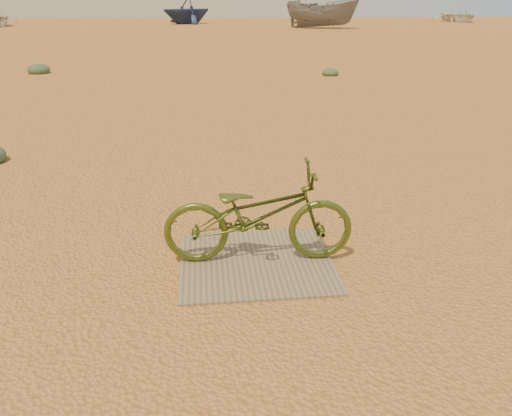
{
  "coord_description": "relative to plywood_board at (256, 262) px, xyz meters",
  "views": [
    {
      "loc": [
        -0.98,
        -4.21,
        2.22
      ],
      "look_at": [
        -0.55,
        -0.25,
        0.54
      ],
      "focal_mm": 35.0,
      "sensor_mm": 36.0,
      "label": 1
    }
  ],
  "objects": [
    {
      "name": "kale_c",
      "position": [
        -5.56,
        13.01,
        -0.01
      ],
      "size": [
        0.69,
        0.69,
        0.38
      ],
      "primitive_type": "ellipsoid",
      "color": "#4A6243",
      "rests_on": "ground"
    },
    {
      "name": "boat_far_right",
      "position": [
        25.49,
        46.99,
        0.53
      ],
      "size": [
        3.79,
        5.29,
        1.09
      ],
      "primitive_type": "imported",
      "rotation": [
        0.0,
        0.0,
        0.01
      ],
      "color": "silver",
      "rests_on": "ground"
    },
    {
      "name": "ground",
      "position": [
        0.55,
        0.25,
        -0.01
      ],
      "size": [
        120.0,
        120.0,
        0.0
      ],
      "primitive_type": "plane",
      "color": "#D08942",
      "rests_on": "ground"
    },
    {
      "name": "bicycle",
      "position": [
        0.03,
        0.03,
        0.45
      ],
      "size": [
        1.7,
        0.66,
        0.88
      ],
      "primitive_type": "imported",
      "rotation": [
        0.0,
        0.0,
        1.52
      ],
      "color": "#44541C",
      "rests_on": "plywood_board"
    },
    {
      "name": "plywood_board",
      "position": [
        0.0,
        0.0,
        0.0
      ],
      "size": [
        1.37,
        1.28,
        0.02
      ],
      "primitive_type": "cube",
      "color": "#83725B",
      "rests_on": "ground"
    },
    {
      "name": "boat_mid_right",
      "position": [
        9.13,
        36.93,
        1.1
      ],
      "size": [
        6.09,
        4.5,
        2.22
      ],
      "primitive_type": "imported",
      "rotation": [
        0.0,
        0.0,
        1.11
      ],
      "color": "slate",
      "rests_on": "ground"
    },
    {
      "name": "boat_far_left",
      "position": [
        -1.49,
        45.17,
        1.25
      ],
      "size": [
        6.28,
        6.11,
        2.52
      ],
      "primitive_type": "imported",
      "rotation": [
        0.0,
        0.0,
        -0.97
      ],
      "color": "navy",
      "rests_on": "ground"
    },
    {
      "name": "kale_b",
      "position": [
        3.56,
        11.55,
        -0.01
      ],
      "size": [
        0.51,
        0.51,
        0.28
      ],
      "primitive_type": "ellipsoid",
      "color": "#4A6243",
      "rests_on": "ground"
    }
  ]
}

